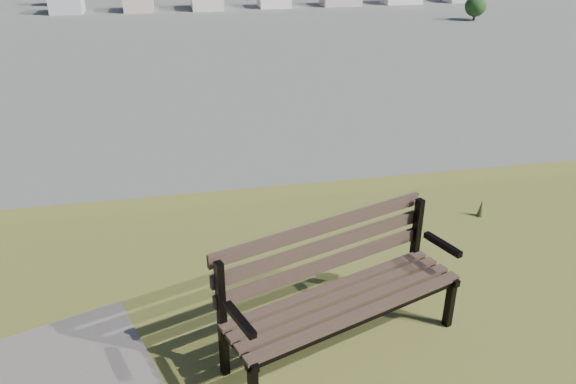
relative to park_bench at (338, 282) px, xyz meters
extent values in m
cube|color=#413125|center=(0.09, -0.26, -0.09)|extent=(1.67, 0.66, 0.03)
cube|color=#413125|center=(0.05, -0.15, -0.09)|extent=(1.67, 0.66, 0.03)
cube|color=#413125|center=(0.01, -0.04, -0.09)|extent=(1.67, 0.66, 0.03)
cube|color=#413125|center=(-0.02, 0.07, -0.09)|extent=(1.67, 0.66, 0.03)
cube|color=#413125|center=(-0.05, 0.14, 0.07)|extent=(1.65, 0.62, 0.10)
cube|color=#413125|center=(-0.06, 0.17, 0.21)|extent=(1.65, 0.62, 0.10)
cube|color=#413125|center=(-0.07, 0.19, 0.35)|extent=(1.65, 0.62, 0.10)
cube|color=black|center=(-0.82, -0.16, -0.07)|extent=(0.06, 0.07, 0.89)
cube|color=black|center=(-0.75, -0.37, -0.12)|extent=(0.21, 0.47, 0.05)
cube|color=black|center=(-0.73, -0.42, 0.12)|extent=(0.16, 0.34, 0.04)
cube|color=black|center=(0.88, 0.00, -0.30)|extent=(0.06, 0.07, 0.43)
cube|color=black|center=(0.74, 0.39, -0.07)|extent=(0.06, 0.07, 0.89)
cube|color=black|center=(0.82, 0.18, -0.12)|extent=(0.21, 0.47, 0.05)
cube|color=black|center=(0.83, 0.14, 0.12)|extent=(0.16, 0.34, 0.04)
cube|color=black|center=(0.10, -0.27, -0.13)|extent=(1.65, 0.62, 0.04)
cube|color=black|center=(-0.03, 0.08, -0.13)|extent=(1.65, 0.62, 0.04)
cone|color=brown|center=(2.01, 1.55, -0.42)|extent=(0.08, 0.08, 0.18)
cube|color=#BBAFA0|center=(-36.39, 198.35, -22.01)|extent=(11.00, 11.00, 7.00)
cube|color=#C3AC9B|center=(-12.39, 198.35, -22.01)|extent=(11.00, 11.00, 7.00)
cylinder|color=#352A1A|center=(89.61, 158.35, -24.46)|extent=(0.80, 0.80, 2.10)
sphere|color=black|center=(89.61, 158.35, -21.31)|extent=(6.30, 6.30, 6.30)
cylinder|color=#352A1A|center=(-40.39, 218.35, -24.16)|extent=(0.80, 0.80, 2.70)
camera|label=1|loc=(-0.98, -3.09, 2.27)|focal=35.00mm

